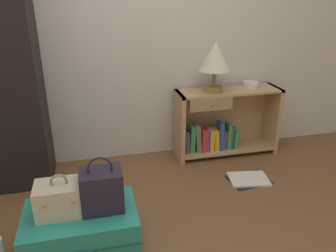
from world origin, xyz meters
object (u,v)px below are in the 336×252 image
Objects in this scene: bowl at (251,84)px; suitcase_large at (82,228)px; train_case at (61,198)px; open_book_on_floor at (249,179)px; table_lamp at (215,58)px; handbag at (102,190)px; bookshelf at (222,124)px.

bowl reaches higher than suitcase_large.
bowl is 0.48× the size of train_case.
open_book_on_floor is at bearing 16.50° from train_case.
table_lamp is 1.12m from open_book_on_floor.
table_lamp is at bearing 35.90° from train_case.
table_lamp is at bearing -172.82° from bowl.
suitcase_large is 0.31m from handbag.
table_lamp reaches higher than suitcase_large.
table_lamp is 3.10× the size of bowl.
open_book_on_floor is at bearing -85.97° from bookshelf.
handbag is at bearing -138.02° from table_lamp.
table_lamp is 1.80m from train_case.
handbag is at bearing -145.26° from bowl.
bookshelf reaches higher than suitcase_large.
suitcase_large is at bearing -143.07° from bookshelf.
bowl is at bearing 67.55° from open_book_on_floor.
bowl reaches higher than open_book_on_floor.
handbag is (-1.12, -1.00, -0.59)m from table_lamp.
bookshelf is 1.62m from handbag.
bowl reaches higher than bookshelf.
bookshelf is at bearing 39.91° from handbag.
bookshelf is at bearing 36.93° from suitcase_large.
train_case reaches higher than suitcase_large.
train_case is at bearing -163.50° from open_book_on_floor.
handbag is at bearing -140.09° from bookshelf.
handbag is (0.15, 0.01, 0.27)m from suitcase_large.
table_lamp is (-0.12, -0.03, 0.67)m from bookshelf.
handbag is (0.25, -0.01, 0.03)m from train_case.
bookshelf is 0.68m from table_lamp.
train_case is (-1.77, -1.04, -0.34)m from bowl.
table_lamp is 1.83m from suitcase_large.
bowl is 0.94m from open_book_on_floor.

